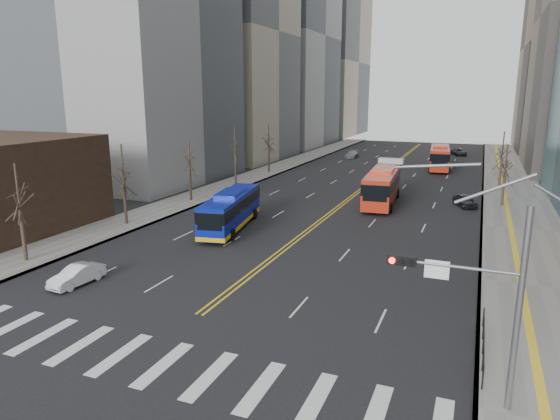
{
  "coord_description": "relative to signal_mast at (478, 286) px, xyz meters",
  "views": [
    {
      "loc": [
        13.44,
        -16.58,
        11.75
      ],
      "look_at": [
        2.14,
        11.49,
        4.63
      ],
      "focal_mm": 32.0,
      "sensor_mm": 36.0,
      "label": 1
    }
  ],
  "objects": [
    {
      "name": "ground",
      "position": [
        -13.77,
        -2.0,
        -4.86
      ],
      "size": [
        220.0,
        220.0,
        0.0
      ],
      "primitive_type": "plane",
      "color": "black"
    },
    {
      "name": "blue_bus",
      "position": [
        -20.38,
        19.61,
        -3.11
      ],
      "size": [
        4.47,
        11.67,
        3.34
      ],
      "color": "#0B1BA8",
      "rests_on": "ground"
    },
    {
      "name": "car_dark_mid",
      "position": [
        -1.42,
        36.56,
        -4.2
      ],
      "size": [
        2.95,
        4.15,
        1.31
      ],
      "primitive_type": "imported",
      "rotation": [
        0.0,
        0.0,
        0.41
      ],
      "color": "black",
      "rests_on": "ground"
    },
    {
      "name": "street_trees",
      "position": [
        -20.94,
        32.55,
        0.02
      ],
      "size": [
        35.2,
        47.2,
        7.6
      ],
      "color": "#32281F",
      "rests_on": "ground"
    },
    {
      "name": "sidewalk_left",
      "position": [
        -30.27,
        43.0,
        -4.78
      ],
      "size": [
        5.0,
        130.0,
        0.15
      ],
      "primitive_type": "cube",
      "color": "gray",
      "rests_on": "ground"
    },
    {
      "name": "car_silver",
      "position": [
        -22.47,
        72.18,
        -4.2
      ],
      "size": [
        1.85,
        4.52,
        1.31
      ],
      "primitive_type": "imported",
      "rotation": [
        0.0,
        0.0,
        0.0
      ],
      "color": "gray",
      "rests_on": "ground"
    },
    {
      "name": "car_dark_far",
      "position": [
        -4.22,
        83.57,
        -4.23
      ],
      "size": [
        3.46,
        4.94,
        1.25
      ],
      "primitive_type": "imported",
      "rotation": [
        0.0,
        0.0,
        0.34
      ],
      "color": "black",
      "rests_on": "ground"
    },
    {
      "name": "signal_mast",
      "position": [
        0.0,
        0.0,
        0.0
      ],
      "size": [
        5.37,
        0.37,
        9.39
      ],
      "color": "gray",
      "rests_on": "ground"
    },
    {
      "name": "pedestrian_railing",
      "position": [
        0.53,
        4.0,
        -4.03
      ],
      "size": [
        0.06,
        6.06,
        1.02
      ],
      "color": "black",
      "rests_on": "sidewalk_right"
    },
    {
      "name": "office_towers",
      "position": [
        -13.64,
        66.51,
        19.07
      ],
      "size": [
        83.0,
        134.0,
        58.0
      ],
      "color": "gray",
      "rests_on": "ground"
    },
    {
      "name": "red_bus_near",
      "position": [
        -9.87,
        34.66,
        -2.74
      ],
      "size": [
        3.65,
        12.27,
        3.82
      ],
      "color": "red",
      "rests_on": "ground"
    },
    {
      "name": "car_white",
      "position": [
        -23.16,
        4.0,
        -4.25
      ],
      "size": [
        1.61,
        3.81,
        1.22
      ],
      "primitive_type": "imported",
      "rotation": [
        0.0,
        0.0,
        -0.09
      ],
      "color": "white",
      "rests_on": "ground"
    },
    {
      "name": "red_bus_far",
      "position": [
        -6.24,
        63.26,
        -2.75
      ],
      "size": [
        3.75,
        12.21,
        3.79
      ],
      "color": "red",
      "rests_on": "ground"
    },
    {
      "name": "crosswalk",
      "position": [
        -13.77,
        -2.0,
        -4.85
      ],
      "size": [
        26.7,
        4.0,
        0.01
      ],
      "color": "silver",
      "rests_on": "ground"
    },
    {
      "name": "sidewalk_right",
      "position": [
        3.73,
        43.0,
        -4.78
      ],
      "size": [
        7.0,
        130.0,
        0.15
      ],
      "primitive_type": "cube",
      "color": "gray",
      "rests_on": "ground"
    },
    {
      "name": "centerline",
      "position": [
        -13.77,
        53.0,
        -4.85
      ],
      "size": [
        0.55,
        100.0,
        0.01
      ],
      "color": "gold",
      "rests_on": "ground"
    }
  ]
}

